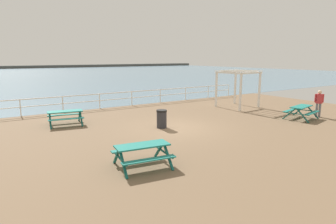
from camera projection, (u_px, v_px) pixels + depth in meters
ground_plane at (175, 130)px, 15.00m from camera, size 30.00×24.00×0.20m
sea_band at (29, 75)px, 58.44m from camera, size 142.00×90.00×0.01m
distant_shoreline at (10, 68)px, 93.88m from camera, size 142.00×6.00×1.80m
seaward_railing at (116, 97)px, 21.22m from camera, size 23.07×0.07×1.08m
picnic_table_near_left at (301, 109)px, 17.10m from camera, size 2.07×1.85×0.80m
picnic_table_near_right at (142, 150)px, 9.59m from camera, size 1.98×1.75×0.80m
picnic_table_mid_centre at (65, 114)px, 15.56m from camera, size 2.01×1.78×0.80m
visitor at (319, 102)px, 17.58m from camera, size 0.39×0.41×1.66m
lattice_pergola at (238, 80)px, 20.91m from camera, size 2.65×2.77×2.70m
litter_bin at (162, 119)px, 14.95m from camera, size 0.55×0.55×0.95m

